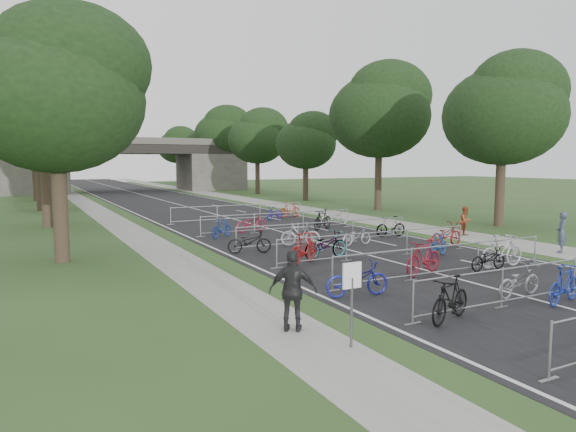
% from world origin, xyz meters
% --- Properties ---
extents(road, '(11.00, 140.00, 0.01)m').
position_xyz_m(road, '(0.00, 50.00, 0.01)').
color(road, black).
rests_on(road, ground).
extents(sidewalk_right, '(3.00, 140.00, 0.01)m').
position_xyz_m(sidewalk_right, '(8.00, 50.00, 0.01)').
color(sidewalk_right, gray).
rests_on(sidewalk_right, ground).
extents(sidewalk_left, '(2.00, 140.00, 0.01)m').
position_xyz_m(sidewalk_left, '(-7.50, 50.00, 0.01)').
color(sidewalk_left, gray).
rests_on(sidewalk_left, ground).
extents(lane_markings, '(0.12, 140.00, 0.00)m').
position_xyz_m(lane_markings, '(0.00, 50.00, 0.00)').
color(lane_markings, silver).
rests_on(lane_markings, ground).
extents(overpass_bridge, '(31.00, 8.00, 7.05)m').
position_xyz_m(overpass_bridge, '(0.00, 65.00, 3.53)').
color(overpass_bridge, '#4B4843').
rests_on(overpass_bridge, ground).
extents(park_sign, '(0.45, 0.06, 1.83)m').
position_xyz_m(park_sign, '(-6.80, 3.00, 1.27)').
color(park_sign, '#4C4C51').
rests_on(park_sign, ground).
extents(tree_left_0, '(6.72, 6.72, 10.25)m').
position_xyz_m(tree_left_0, '(-11.39, 15.93, 6.49)').
color(tree_left_0, '#33261C').
rests_on(tree_left_0, ground).
extents(tree_right_0, '(7.17, 7.17, 10.93)m').
position_xyz_m(tree_right_0, '(13.11, 15.93, 6.92)').
color(tree_right_0, '#33261C').
rests_on(tree_right_0, ground).
extents(tree_left_1, '(7.56, 7.56, 11.53)m').
position_xyz_m(tree_left_1, '(-11.39, 27.93, 7.30)').
color(tree_left_1, '#33261C').
rests_on(tree_left_1, ground).
extents(tree_right_1, '(8.18, 8.18, 12.47)m').
position_xyz_m(tree_right_1, '(13.11, 27.93, 7.90)').
color(tree_right_1, '#33261C').
rests_on(tree_right_1, ground).
extents(tree_left_2, '(8.40, 8.40, 12.81)m').
position_xyz_m(tree_left_2, '(-11.39, 39.93, 8.12)').
color(tree_left_2, '#33261C').
rests_on(tree_left_2, ground).
extents(tree_right_2, '(6.16, 6.16, 9.39)m').
position_xyz_m(tree_right_2, '(13.11, 39.93, 5.95)').
color(tree_right_2, '#33261C').
rests_on(tree_right_2, ground).
extents(tree_left_3, '(6.72, 6.72, 10.25)m').
position_xyz_m(tree_left_3, '(-11.39, 51.93, 6.49)').
color(tree_left_3, '#33261C').
rests_on(tree_left_3, ground).
extents(tree_right_3, '(7.17, 7.17, 10.93)m').
position_xyz_m(tree_right_3, '(13.11, 51.93, 6.92)').
color(tree_right_3, '#33261C').
rests_on(tree_right_3, ground).
extents(tree_left_4, '(7.56, 7.56, 11.53)m').
position_xyz_m(tree_left_4, '(-11.39, 63.93, 7.30)').
color(tree_left_4, '#33261C').
rests_on(tree_left_4, ground).
extents(tree_right_4, '(8.18, 8.18, 12.47)m').
position_xyz_m(tree_right_4, '(13.11, 63.93, 7.90)').
color(tree_right_4, '#33261C').
rests_on(tree_right_4, ground).
extents(tree_left_5, '(8.40, 8.40, 12.81)m').
position_xyz_m(tree_left_5, '(-11.39, 75.93, 8.12)').
color(tree_left_5, '#33261C').
rests_on(tree_left_5, ground).
extents(tree_right_5, '(6.16, 6.16, 9.39)m').
position_xyz_m(tree_right_5, '(13.11, 75.93, 5.95)').
color(tree_right_5, '#33261C').
rests_on(tree_right_5, ground).
extents(tree_left_6, '(6.72, 6.72, 10.25)m').
position_xyz_m(tree_left_6, '(-11.39, 87.93, 6.49)').
color(tree_left_6, '#33261C').
rests_on(tree_left_6, ground).
extents(tree_right_6, '(7.17, 7.17, 10.93)m').
position_xyz_m(tree_right_6, '(13.11, 87.93, 6.92)').
color(tree_right_6, '#33261C').
rests_on(tree_right_6, ground).
extents(barrier_row_1, '(9.70, 0.08, 1.10)m').
position_xyz_m(barrier_row_1, '(0.00, 3.60, 0.55)').
color(barrier_row_1, '#94969B').
rests_on(barrier_row_1, ground).
extents(barrier_row_2, '(9.70, 0.08, 1.10)m').
position_xyz_m(barrier_row_2, '(0.00, 7.20, 0.55)').
color(barrier_row_2, '#94969B').
rests_on(barrier_row_2, ground).
extents(barrier_row_3, '(9.70, 0.08, 1.10)m').
position_xyz_m(barrier_row_3, '(0.00, 11.00, 0.55)').
color(barrier_row_3, '#94969B').
rests_on(barrier_row_3, ground).
extents(barrier_row_4, '(9.70, 0.08, 1.10)m').
position_xyz_m(barrier_row_4, '(0.00, 15.00, 0.55)').
color(barrier_row_4, '#94969B').
rests_on(barrier_row_4, ground).
extents(barrier_row_5, '(9.70, 0.08, 1.10)m').
position_xyz_m(barrier_row_5, '(0.00, 20.00, 0.55)').
color(barrier_row_5, '#94969B').
rests_on(barrier_row_5, ground).
extents(barrier_row_6, '(9.70, 0.08, 1.10)m').
position_xyz_m(barrier_row_6, '(0.00, 26.00, 0.55)').
color(barrier_row_6, '#94969B').
rests_on(barrier_row_6, ground).
extents(bike_4, '(1.95, 1.13, 1.13)m').
position_xyz_m(bike_4, '(-3.67, 3.32, 0.56)').
color(bike_4, black).
rests_on(bike_4, ground).
extents(bike_5, '(1.81, 0.73, 0.93)m').
position_xyz_m(bike_5, '(-0.17, 4.14, 0.47)').
color(bike_5, gray).
rests_on(bike_5, ground).
extents(bike_6, '(1.87, 0.87, 1.09)m').
position_xyz_m(bike_6, '(0.28, 3.06, 0.54)').
color(bike_6, navy).
rests_on(bike_6, ground).
extents(bike_8, '(2.04, 0.99, 1.03)m').
position_xyz_m(bike_8, '(-4.30, 6.35, 0.51)').
color(bike_8, navy).
rests_on(bike_8, ground).
extents(bike_9, '(2.13, 1.10, 1.23)m').
position_xyz_m(bike_9, '(-0.61, 7.63, 0.61)').
color(bike_9, maroon).
rests_on(bike_9, ground).
extents(bike_10, '(1.70, 0.61, 0.89)m').
position_xyz_m(bike_10, '(1.95, 7.11, 0.44)').
color(bike_10, black).
rests_on(bike_10, ground).
extents(bike_11, '(2.09, 0.66, 1.25)m').
position_xyz_m(bike_11, '(2.80, 7.23, 0.62)').
color(bike_11, '#AEAFB6').
rests_on(bike_11, ground).
extents(bike_12, '(2.07, 1.59, 1.24)m').
position_xyz_m(bike_12, '(-3.42, 11.09, 0.62)').
color(bike_12, maroon).
rests_on(bike_12, ground).
extents(bike_13, '(2.15, 0.93, 1.10)m').
position_xyz_m(bike_13, '(-1.99, 11.80, 0.55)').
color(bike_13, '#94969B').
rests_on(bike_13, ground).
extents(bike_14, '(1.67, 1.00, 0.97)m').
position_xyz_m(bike_14, '(2.34, 10.03, 0.48)').
color(bike_14, navy).
rests_on(bike_14, ground).
extents(bike_15, '(2.27, 1.14, 1.14)m').
position_xyz_m(bike_15, '(4.30, 11.57, 0.57)').
color(bike_15, maroon).
rests_on(bike_15, ground).
extents(bike_16, '(1.98, 1.13, 0.98)m').
position_xyz_m(bike_16, '(-4.27, 14.31, 0.49)').
color(bike_16, black).
rests_on(bike_16, ground).
extents(bike_17, '(1.87, 1.32, 1.10)m').
position_xyz_m(bike_17, '(-1.42, 14.95, 0.55)').
color(bike_17, '#9D9EA5').
rests_on(bike_17, ground).
extents(bike_18, '(1.73, 0.75, 0.88)m').
position_xyz_m(bike_18, '(1.04, 13.95, 0.44)').
color(bike_18, '#A5A5AD').
rests_on(bike_18, ground).
extents(bike_19, '(1.78, 0.67, 1.05)m').
position_xyz_m(bike_19, '(4.30, 15.52, 0.52)').
color(bike_19, '#94969B').
rests_on(bike_19, ground).
extents(bike_20, '(1.65, 1.29, 1.00)m').
position_xyz_m(bike_20, '(-3.75, 19.17, 0.50)').
color(bike_20, navy).
rests_on(bike_20, ground).
extents(bike_21, '(2.09, 1.13, 1.04)m').
position_xyz_m(bike_21, '(-1.54, 20.42, 0.52)').
color(bike_21, maroon).
rests_on(bike_21, ground).
extents(bike_22, '(1.97, 1.44, 1.17)m').
position_xyz_m(bike_22, '(2.50, 19.42, 0.59)').
color(bike_22, black).
rests_on(bike_22, ground).
extents(bike_23, '(1.83, 0.85, 0.93)m').
position_xyz_m(bike_23, '(4.30, 21.04, 0.46)').
color(bike_23, '#B0AFB7').
rests_on(bike_23, ground).
extents(bike_26, '(1.86, 1.45, 0.94)m').
position_xyz_m(bike_26, '(2.27, 25.20, 0.47)').
color(bike_26, navy).
rests_on(bike_26, ground).
extents(bike_27, '(1.86, 0.71, 1.09)m').
position_xyz_m(bike_27, '(3.91, 26.24, 0.55)').
color(bike_27, '#9E2C17').
rests_on(bike_27, ground).
extents(pedestrian_a, '(0.77, 0.72, 1.77)m').
position_xyz_m(pedestrian_a, '(7.65, 8.24, 0.88)').
color(pedestrian_a, '#363F51').
rests_on(pedestrian_a, ground).
extents(pedestrian_b, '(0.81, 0.67, 1.55)m').
position_xyz_m(pedestrian_b, '(8.01, 13.93, 0.77)').
color(pedestrian_b, '#974121').
rests_on(pedestrian_b, ground).
extents(pedestrian_c, '(1.18, 0.99, 1.89)m').
position_xyz_m(pedestrian_c, '(-7.39, 4.49, 0.94)').
color(pedestrian_c, '#232325').
rests_on(pedestrian_c, ground).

